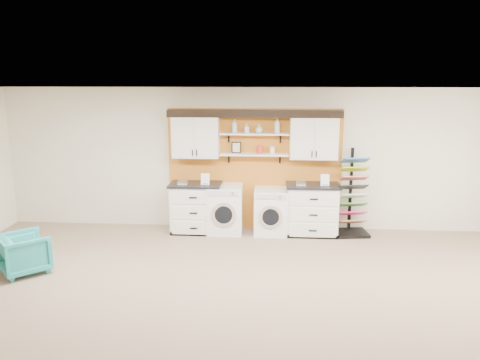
# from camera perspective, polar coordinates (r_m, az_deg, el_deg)

# --- Properties ---
(floor) EXTENTS (10.00, 10.00, 0.00)m
(floor) POSITION_cam_1_polar(r_m,az_deg,el_deg) (5.94, 0.17, -17.95)
(floor) COLOR gray
(floor) RESTS_ON ground
(ceiling) EXTENTS (10.00, 10.00, 0.00)m
(ceiling) POSITION_cam_1_polar(r_m,az_deg,el_deg) (5.12, 0.19, 10.14)
(ceiling) COLOR white
(ceiling) RESTS_ON wall_back
(wall_back) EXTENTS (10.00, 0.00, 10.00)m
(wall_back) POSITION_cam_1_polar(r_m,az_deg,el_deg) (9.25, 1.78, 2.55)
(wall_back) COLOR beige
(wall_back) RESTS_ON floor
(accent_panel) EXTENTS (3.40, 0.07, 2.40)m
(accent_panel) POSITION_cam_1_polar(r_m,az_deg,el_deg) (9.25, 1.77, 1.29)
(accent_panel) COLOR #C16F21
(accent_panel) RESTS_ON wall_back
(upper_cabinet_left) EXTENTS (0.90, 0.35, 0.84)m
(upper_cabinet_left) POSITION_cam_1_polar(r_m,az_deg,el_deg) (9.09, -5.42, 5.37)
(upper_cabinet_left) COLOR white
(upper_cabinet_left) RESTS_ON wall_back
(upper_cabinet_right) EXTENTS (0.90, 0.35, 0.84)m
(upper_cabinet_right) POSITION_cam_1_polar(r_m,az_deg,el_deg) (9.00, 8.99, 5.21)
(upper_cabinet_right) COLOR white
(upper_cabinet_right) RESTS_ON wall_back
(shelf_lower) EXTENTS (1.32, 0.28, 0.03)m
(shelf_lower) POSITION_cam_1_polar(r_m,az_deg,el_deg) (9.03, 1.74, 3.14)
(shelf_lower) COLOR white
(shelf_lower) RESTS_ON wall_back
(shelf_upper) EXTENTS (1.32, 0.28, 0.03)m
(shelf_upper) POSITION_cam_1_polar(r_m,az_deg,el_deg) (8.97, 1.76, 5.66)
(shelf_upper) COLOR white
(shelf_upper) RESTS_ON wall_back
(crown_molding) EXTENTS (3.30, 0.41, 0.13)m
(crown_molding) POSITION_cam_1_polar(r_m,az_deg,el_deg) (8.95, 1.78, 8.19)
(crown_molding) COLOR black
(crown_molding) RESTS_ON wall_back
(picture_frame) EXTENTS (0.18, 0.02, 0.22)m
(picture_frame) POSITION_cam_1_polar(r_m,az_deg,el_deg) (9.08, -0.45, 3.99)
(picture_frame) COLOR black
(picture_frame) RESTS_ON shelf_lower
(canister_red) EXTENTS (0.11, 0.11, 0.16)m
(canister_red) POSITION_cam_1_polar(r_m,az_deg,el_deg) (9.01, 2.38, 3.72)
(canister_red) COLOR red
(canister_red) RESTS_ON shelf_lower
(canister_cream) EXTENTS (0.10, 0.10, 0.14)m
(canister_cream) POSITION_cam_1_polar(r_m,az_deg,el_deg) (9.01, 3.97, 3.64)
(canister_cream) COLOR silver
(canister_cream) RESTS_ON shelf_lower
(base_cabinet_left) EXTENTS (1.00, 0.66, 0.98)m
(base_cabinet_left) POSITION_cam_1_polar(r_m,az_deg,el_deg) (9.22, -5.39, -3.36)
(base_cabinet_left) COLOR white
(base_cabinet_left) RESTS_ON floor
(base_cabinet_right) EXTENTS (1.02, 0.66, 0.99)m
(base_cabinet_right) POSITION_cam_1_polar(r_m,az_deg,el_deg) (9.14, 8.77, -3.56)
(base_cabinet_right) COLOR white
(base_cabinet_right) RESTS_ON floor
(washer) EXTENTS (0.67, 0.71, 0.94)m
(washer) POSITION_cam_1_polar(r_m,az_deg,el_deg) (9.15, -1.79, -3.56)
(washer) COLOR white
(washer) RESTS_ON floor
(dryer) EXTENTS (0.63, 0.71, 0.89)m
(dryer) POSITION_cam_1_polar(r_m,az_deg,el_deg) (9.11, 3.77, -3.81)
(dryer) COLOR white
(dryer) RESTS_ON floor
(sample_rack) EXTENTS (0.67, 0.59, 1.68)m
(sample_rack) POSITION_cam_1_polar(r_m,az_deg,el_deg) (9.26, 13.50, -3.31)
(sample_rack) COLOR black
(sample_rack) RESTS_ON floor
(armchair) EXTENTS (0.96, 0.96, 0.63)m
(armchair) POSITION_cam_1_polar(r_m,az_deg,el_deg) (8.11, -24.79, -8.09)
(armchair) COLOR teal
(armchair) RESTS_ON floor
(soap_bottle_a) EXTENTS (0.14, 0.14, 0.26)m
(soap_bottle_a) POSITION_cam_1_polar(r_m,az_deg,el_deg) (8.98, -0.66, 6.59)
(soap_bottle_a) COLOR silver
(soap_bottle_a) RESTS_ON shelf_upper
(soap_bottle_b) EXTENTS (0.10, 0.09, 0.17)m
(soap_bottle_b) POSITION_cam_1_polar(r_m,az_deg,el_deg) (8.97, 0.83, 6.31)
(soap_bottle_b) COLOR silver
(soap_bottle_b) RESTS_ON shelf_upper
(soap_bottle_c) EXTENTS (0.19, 0.19, 0.17)m
(soap_bottle_c) POSITION_cam_1_polar(r_m,az_deg,el_deg) (8.96, 2.32, 6.29)
(soap_bottle_c) COLOR silver
(soap_bottle_c) RESTS_ON shelf_upper
(soap_bottle_d) EXTENTS (0.16, 0.16, 0.29)m
(soap_bottle_d) POSITION_cam_1_polar(r_m,az_deg,el_deg) (8.95, 4.56, 6.64)
(soap_bottle_d) COLOR silver
(soap_bottle_d) RESTS_ON shelf_upper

